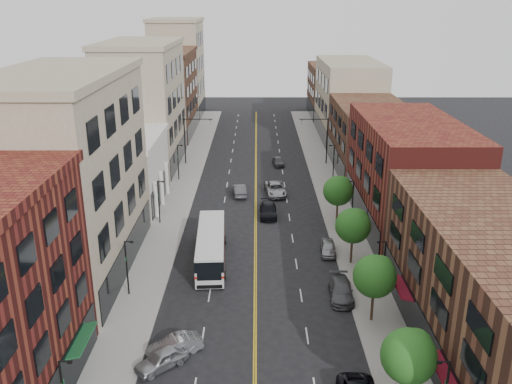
{
  "coord_description": "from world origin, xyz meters",
  "views": [
    {
      "loc": [
        0.12,
        -33.44,
        24.31
      ],
      "look_at": [
        0.05,
        20.88,
        5.0
      ],
      "focal_mm": 38.0,
      "sensor_mm": 36.0,
      "label": 1
    }
  ],
  "objects_px": {
    "car_parked_mid": "(341,290)",
    "car_lane_c": "(278,161)",
    "car_angle_b": "(175,346)",
    "car_parked_far": "(328,248)",
    "car_lane_a": "(268,210)",
    "car_angle_a": "(162,359)",
    "car_lane_behind": "(240,190)",
    "city_bus": "(211,245)",
    "car_lane_b": "(275,189)"
  },
  "relations": [
    {
      "from": "car_parked_far",
      "to": "car_lane_behind",
      "type": "xyz_separation_m",
      "value": [
        -9.45,
        17.31,
        0.09
      ]
    },
    {
      "from": "car_lane_a",
      "to": "car_lane_b",
      "type": "relative_size",
      "value": 0.91
    },
    {
      "from": "car_lane_behind",
      "to": "car_lane_c",
      "type": "relative_size",
      "value": 1.18
    },
    {
      "from": "car_angle_b",
      "to": "car_lane_c",
      "type": "xyz_separation_m",
      "value": [
        9.29,
        47.63,
        -0.02
      ]
    },
    {
      "from": "car_lane_c",
      "to": "car_lane_a",
      "type": "bearing_deg",
      "value": -103.31
    },
    {
      "from": "car_lane_a",
      "to": "car_lane_c",
      "type": "height_order",
      "value": "car_lane_a"
    },
    {
      "from": "car_lane_behind",
      "to": "city_bus",
      "type": "bearing_deg",
      "value": 77.64
    },
    {
      "from": "car_angle_b",
      "to": "car_parked_mid",
      "type": "distance_m",
      "value": 15.42
    },
    {
      "from": "city_bus",
      "to": "car_angle_a",
      "type": "relative_size",
      "value": 3.06
    },
    {
      "from": "car_angle_a",
      "to": "car_lane_a",
      "type": "xyz_separation_m",
      "value": [
        8.01,
        28.24,
        0.05
      ]
    },
    {
      "from": "car_parked_mid",
      "to": "car_lane_c",
      "type": "height_order",
      "value": "car_parked_mid"
    },
    {
      "from": "car_parked_far",
      "to": "car_lane_a",
      "type": "distance_m",
      "value": 11.71
    },
    {
      "from": "car_angle_b",
      "to": "car_parked_mid",
      "type": "relative_size",
      "value": 0.84
    },
    {
      "from": "car_lane_behind",
      "to": "car_lane_b",
      "type": "relative_size",
      "value": 0.81
    },
    {
      "from": "car_lane_a",
      "to": "car_parked_far",
      "type": "bearing_deg",
      "value": -60.62
    },
    {
      "from": "car_angle_a",
      "to": "car_lane_behind",
      "type": "relative_size",
      "value": 0.88
    },
    {
      "from": "car_angle_a",
      "to": "car_parked_mid",
      "type": "relative_size",
      "value": 0.81
    },
    {
      "from": "car_angle_b",
      "to": "car_lane_behind",
      "type": "bearing_deg",
      "value": 146.24
    },
    {
      "from": "car_angle_a",
      "to": "car_lane_a",
      "type": "bearing_deg",
      "value": 123.41
    },
    {
      "from": "city_bus",
      "to": "car_lane_b",
      "type": "xyz_separation_m",
      "value": [
        6.95,
        19.41,
        -1.01
      ]
    },
    {
      "from": "car_angle_a",
      "to": "city_bus",
      "type": "bearing_deg",
      "value": 131.71
    },
    {
      "from": "car_angle_a",
      "to": "car_parked_mid",
      "type": "bearing_deg",
      "value": 83.6
    },
    {
      "from": "city_bus",
      "to": "car_lane_b",
      "type": "relative_size",
      "value": 2.18
    },
    {
      "from": "car_lane_b",
      "to": "car_lane_c",
      "type": "bearing_deg",
      "value": 80.41
    },
    {
      "from": "car_angle_a",
      "to": "car_lane_c",
      "type": "relative_size",
      "value": 1.04
    },
    {
      "from": "car_lane_behind",
      "to": "car_lane_c",
      "type": "distance_m",
      "value": 14.88
    },
    {
      "from": "car_angle_b",
      "to": "car_parked_far",
      "type": "distance_m",
      "value": 21.13
    },
    {
      "from": "city_bus",
      "to": "car_parked_mid",
      "type": "xyz_separation_m",
      "value": [
        11.74,
        -6.88,
        -1.06
      ]
    },
    {
      "from": "car_angle_a",
      "to": "car_parked_far",
      "type": "bearing_deg",
      "value": 101.78
    },
    {
      "from": "car_lane_a",
      "to": "car_lane_b",
      "type": "distance_m",
      "value": 7.64
    },
    {
      "from": "city_bus",
      "to": "car_lane_a",
      "type": "relative_size",
      "value": 2.41
    },
    {
      "from": "city_bus",
      "to": "car_lane_c",
      "type": "height_order",
      "value": "city_bus"
    },
    {
      "from": "car_parked_mid",
      "to": "car_lane_c",
      "type": "distance_m",
      "value": 39.9
    },
    {
      "from": "car_lane_c",
      "to": "car_angle_a",
      "type": "bearing_deg",
      "value": -109.42
    },
    {
      "from": "city_bus",
      "to": "car_lane_behind",
      "type": "xyz_separation_m",
      "value": [
        2.24,
        19.02,
        -1.03
      ]
    },
    {
      "from": "car_angle_a",
      "to": "car_lane_behind",
      "type": "distance_m",
      "value": 35.68
    },
    {
      "from": "car_lane_behind",
      "to": "car_angle_a",
      "type": "bearing_deg",
      "value": 77.27
    },
    {
      "from": "city_bus",
      "to": "car_parked_far",
      "type": "relative_size",
      "value": 3.18
    },
    {
      "from": "car_angle_a",
      "to": "car_lane_b",
      "type": "distance_m",
      "value": 36.95
    },
    {
      "from": "city_bus",
      "to": "car_lane_b",
      "type": "distance_m",
      "value": 20.64
    },
    {
      "from": "car_lane_b",
      "to": "car_parked_mid",
      "type": "bearing_deg",
      "value": -85.61
    },
    {
      "from": "car_parked_mid",
      "to": "car_lane_a",
      "type": "relative_size",
      "value": 0.98
    },
    {
      "from": "car_parked_mid",
      "to": "city_bus",
      "type": "bearing_deg",
      "value": 151.75
    },
    {
      "from": "car_parked_far",
      "to": "car_lane_behind",
      "type": "bearing_deg",
      "value": 122.33
    },
    {
      "from": "car_parked_far",
      "to": "car_lane_a",
      "type": "xyz_separation_m",
      "value": [
        -5.86,
        10.14,
        0.08
      ]
    },
    {
      "from": "car_lane_b",
      "to": "car_angle_b",
      "type": "bearing_deg",
      "value": -109.79
    },
    {
      "from": "car_angle_a",
      "to": "car_lane_a",
      "type": "height_order",
      "value": "car_lane_a"
    },
    {
      "from": "car_lane_behind",
      "to": "car_angle_b",
      "type": "bearing_deg",
      "value": 78.07
    },
    {
      "from": "car_parked_mid",
      "to": "car_lane_behind",
      "type": "distance_m",
      "value": 27.59
    },
    {
      "from": "car_angle_a",
      "to": "car_parked_mid",
      "type": "distance_m",
      "value": 16.85
    }
  ]
}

